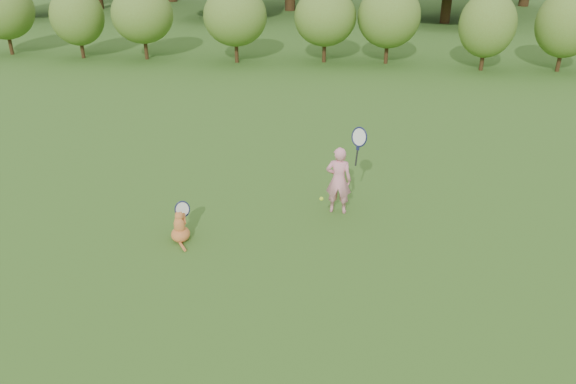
# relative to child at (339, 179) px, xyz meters

# --- Properties ---
(ground) EXTENTS (100.00, 100.00, 0.00)m
(ground) POSITION_rel_child_xyz_m (-1.06, -1.49, -0.66)
(ground) COLOR #335518
(ground) RESTS_ON ground
(shrub_row) EXTENTS (28.00, 3.00, 2.80)m
(shrub_row) POSITION_rel_child_xyz_m (-1.06, 11.51, 0.74)
(shrub_row) COLOR #5B6F22
(shrub_row) RESTS_ON ground
(child) EXTENTS (0.72, 0.47, 1.89)m
(child) POSITION_rel_child_xyz_m (0.00, 0.00, 0.00)
(child) COLOR pink
(child) RESTS_ON ground
(cat) EXTENTS (0.41, 0.71, 0.73)m
(cat) POSITION_rel_child_xyz_m (-2.61, -1.24, -0.39)
(cat) COLOR #C46325
(cat) RESTS_ON ground
(tennis_ball) EXTENTS (0.07, 0.07, 0.07)m
(tennis_ball) POSITION_rel_child_xyz_m (-0.29, -0.91, 0.05)
(tennis_ball) COLOR #BAEA1B
(tennis_ball) RESTS_ON ground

